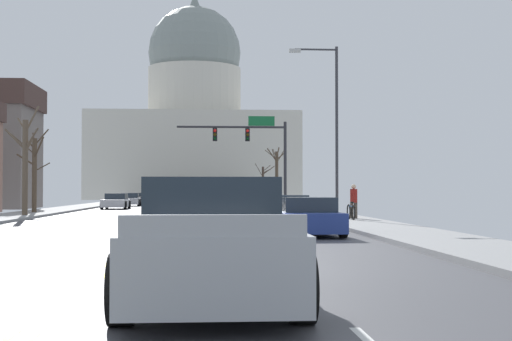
% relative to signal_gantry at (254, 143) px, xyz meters
% --- Properties ---
extents(ground, '(20.00, 180.00, 0.20)m').
position_rel_signal_gantry_xyz_m(ground, '(-5.37, -16.35, -4.86)').
color(ground, '#49494F').
extents(signal_gantry, '(7.91, 0.41, 6.68)m').
position_rel_signal_gantry_xyz_m(signal_gantry, '(0.00, 0.00, 0.00)').
color(signal_gantry, '#28282D').
rests_on(signal_gantry, ground).
extents(street_lamp_right, '(2.39, 0.24, 8.31)m').
position_rel_signal_gantry_xyz_m(street_lamp_right, '(2.52, -17.54, 0.16)').
color(street_lamp_right, '#333338').
rests_on(street_lamp_right, ground).
extents(capitol_building, '(32.69, 22.95, 34.06)m').
position_rel_signal_gantry_xyz_m(capitol_building, '(-5.37, 67.70, 7.05)').
color(capitol_building, beige).
rests_on(capitol_building, ground).
extents(sedan_near_00, '(2.04, 4.26, 1.11)m').
position_rel_signal_gantry_xyz_m(sedan_near_00, '(-0.16, -4.71, -4.35)').
color(sedan_near_00, silver).
rests_on(sedan_near_00, ground).
extents(sedan_near_01, '(2.06, 4.66, 1.29)m').
position_rel_signal_gantry_xyz_m(sedan_near_01, '(-3.49, -10.38, -4.28)').
color(sedan_near_01, '#6B6056').
rests_on(sedan_near_01, ground).
extents(sedan_near_02, '(2.00, 4.69, 1.21)m').
position_rel_signal_gantry_xyz_m(sedan_near_02, '(-0.09, -15.91, -4.31)').
color(sedan_near_02, '#1E7247').
rests_on(sedan_near_02, ground).
extents(sedan_near_03, '(1.99, 4.30, 1.29)m').
position_rel_signal_gantry_xyz_m(sedan_near_03, '(-0.12, -22.44, -4.28)').
color(sedan_near_03, silver).
rests_on(sedan_near_03, ground).
extents(sedan_near_04, '(2.21, 4.52, 1.26)m').
position_rel_signal_gantry_xyz_m(sedan_near_04, '(-0.20, -28.54, -4.29)').
color(sedan_near_04, navy).
rests_on(sedan_near_04, ground).
extents(sedan_near_05, '(2.10, 4.48, 1.19)m').
position_rel_signal_gantry_xyz_m(sedan_near_05, '(-3.45, -35.67, -4.32)').
color(sedan_near_05, navy).
rests_on(sedan_near_05, ground).
extents(pickup_truck_near_06, '(2.30, 5.26, 1.68)m').
position_rel_signal_gantry_xyz_m(pickup_truck_near_06, '(-3.41, -42.58, -4.13)').
color(pickup_truck_near_06, '#ADB2B7').
rests_on(pickup_truck_near_06, ground).
extents(sedan_oncoming_00, '(2.00, 4.52, 1.22)m').
position_rel_signal_gantry_xyz_m(sedan_oncoming_00, '(-10.52, 5.48, -4.31)').
color(sedan_oncoming_00, silver).
rests_on(sedan_oncoming_00, ground).
extents(sedan_oncoming_01, '(2.05, 4.31, 1.20)m').
position_rel_signal_gantry_xyz_m(sedan_oncoming_01, '(-10.51, 16.01, -4.32)').
color(sedan_oncoming_01, silver).
rests_on(sedan_oncoming_01, ground).
extents(sedan_oncoming_02, '(2.07, 4.25, 1.17)m').
position_rel_signal_gantry_xyz_m(sedan_oncoming_02, '(-10.35, 29.93, -4.33)').
color(sedan_oncoming_02, black).
rests_on(sedan_oncoming_02, ground).
extents(bare_tree_00, '(2.40, 1.32, 4.41)m').
position_rel_signal_gantry_xyz_m(bare_tree_00, '(3.19, 32.47, -2.53)').
color(bare_tree_00, '#423328').
rests_on(bare_tree_00, ground).
extents(bare_tree_01, '(2.37, 2.24, 5.09)m').
position_rel_signal_gantry_xyz_m(bare_tree_01, '(-13.89, -7.32, -2.20)').
color(bare_tree_01, '#4C3D2D').
rests_on(bare_tree_01, ground).
extents(bare_tree_02, '(2.05, 2.07, 5.63)m').
position_rel_signal_gantry_xyz_m(bare_tree_02, '(3.38, 18.21, -1.86)').
color(bare_tree_02, '#4C3D2D').
rests_on(bare_tree_02, ground).
extents(bare_tree_03, '(2.01, 1.89, 6.03)m').
position_rel_signal_gantry_xyz_m(bare_tree_03, '(-13.24, -12.24, -1.87)').
color(bare_tree_03, brown).
rests_on(bare_tree_03, ground).
extents(pedestrian_00, '(0.35, 0.34, 1.62)m').
position_rel_signal_gantry_xyz_m(pedestrian_00, '(3.54, -18.07, -3.85)').
color(pedestrian_00, '#4C4238').
rests_on(pedestrian_00, ground).
extents(bicycle_parked, '(0.12, 1.77, 0.85)m').
position_rel_signal_gantry_xyz_m(bicycle_parked, '(3.16, -19.23, -4.39)').
color(bicycle_parked, black).
rests_on(bicycle_parked, ground).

